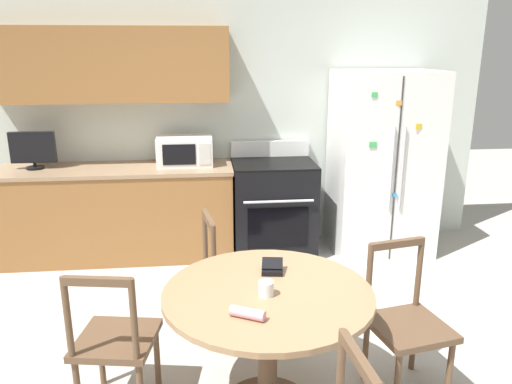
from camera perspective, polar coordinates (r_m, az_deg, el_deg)
The scene contains 13 objects.
back_wall at distance 5.05m, azimuth -6.54°, elevation 9.87°, with size 5.20×0.44×2.60m.
kitchen_counter at distance 5.03m, azimuth -15.38°, elevation -2.26°, with size 2.21×0.64×0.90m.
refrigerator at distance 5.08m, azimuth 14.22°, elevation 3.20°, with size 0.95×0.76×1.79m.
oven_range at distance 4.98m, azimuth 1.99°, elevation -1.66°, with size 0.80×0.68×1.08m.
microwave at distance 4.86m, azimuth -8.13°, elevation 4.68°, with size 0.53×0.35×0.28m.
countertop_tv at distance 5.08m, azimuth -24.14°, elevation 4.51°, with size 0.41×0.16×0.35m.
dining_table at distance 2.79m, azimuth 1.36°, elevation -14.09°, with size 1.13×1.13×0.75m.
dining_chair_far at distance 3.58m, azimuth -2.72°, elevation -9.68°, with size 0.48×0.48×0.90m.
dining_chair_right at distance 3.15m, azimuth 16.80°, elevation -14.26°, with size 0.50×0.50×0.90m.
dining_chair_left at distance 2.97m, azimuth -15.84°, elevation -16.14°, with size 0.48×0.48×0.90m.
candle_glass at distance 2.65m, azimuth 1.17°, elevation -11.08°, with size 0.08×0.08×0.08m.
folded_napkin at distance 2.45m, azimuth -0.98°, elevation -13.68°, with size 0.18×0.13×0.05m.
wallet at distance 2.91m, azimuth 1.88°, elevation -8.64°, with size 0.14×0.14×0.07m.
Camera 1 is at (-0.26, -2.43, 2.00)m, focal length 35.00 mm.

